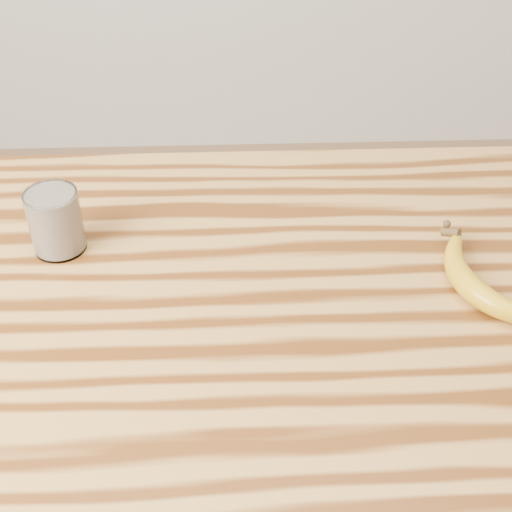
{
  "coord_description": "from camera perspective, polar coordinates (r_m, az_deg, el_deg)",
  "views": [
    {
      "loc": [
        -0.02,
        -0.75,
        1.57
      ],
      "look_at": [
        0.01,
        0.05,
        0.93
      ],
      "focal_mm": 50.0,
      "sensor_mm": 36.0,
      "label": 1
    }
  ],
  "objects": [
    {
      "name": "smoothie_glass",
      "position": [
        1.1,
        -15.76,
        2.72
      ],
      "size": [
        0.08,
        0.08,
        0.1
      ],
      "color": "white",
      "rests_on": "table"
    },
    {
      "name": "banana",
      "position": [
        1.03,
        16.83,
        -2.54
      ],
      "size": [
        0.22,
        0.31,
        0.04
      ],
      "primitive_type": null,
      "rotation": [
        0.0,
        0.0,
        0.41
      ],
      "color": "#C69115",
      "rests_on": "table"
    },
    {
      "name": "table",
      "position": [
        1.1,
        -0.4,
        -8.24
      ],
      "size": [
        1.2,
        0.8,
        0.9
      ],
      "color": "#B0793A",
      "rests_on": "ground"
    }
  ]
}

